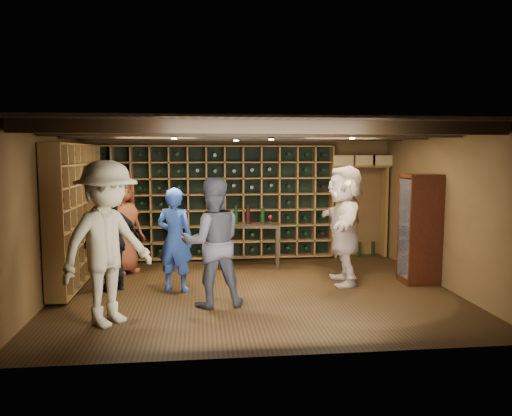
{
  "coord_description": "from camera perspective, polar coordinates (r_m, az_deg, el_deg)",
  "views": [
    {
      "loc": [
        -0.82,
        -7.47,
        2.12
      ],
      "look_at": [
        0.04,
        0.2,
        1.26
      ],
      "focal_mm": 35.0,
      "sensor_mm": 36.0,
      "label": 1
    }
  ],
  "objects": [
    {
      "name": "ground",
      "position": [
        7.81,
        -0.1,
        -9.43
      ],
      "size": [
        6.0,
        6.0,
        0.0
      ],
      "primitive_type": "plane",
      "color": "black",
      "rests_on": "ground"
    },
    {
      "name": "guest_woman_black",
      "position": [
        7.98,
        -16.06,
        -3.7
      ],
      "size": [
        0.95,
        0.82,
        1.53
      ],
      "primitive_type": "imported",
      "rotation": [
        0.0,
        0.0,
        3.75
      ],
      "color": "black",
      "rests_on": "ground"
    },
    {
      "name": "guest_khaki",
      "position": [
        6.39,
        -16.63,
        -3.91
      ],
      "size": [
        1.43,
        1.48,
        2.03
      ],
      "primitive_type": "imported",
      "rotation": [
        0.0,
        0.0,
        0.85
      ],
      "color": "gray",
      "rests_on": "ground"
    },
    {
      "name": "guest_beige",
      "position": [
        8.21,
        10.07,
        -1.89
      ],
      "size": [
        0.79,
        1.84,
        1.92
      ],
      "primitive_type": "imported",
      "rotation": [
        0.0,
        0.0,
        4.58
      ],
      "color": "tan",
      "rests_on": "ground"
    },
    {
      "name": "wine_rack_left",
      "position": [
        8.59,
        -19.86,
        -0.54
      ],
      "size": [
        0.3,
        2.65,
        2.2
      ],
      "color": "brown",
      "rests_on": "ground"
    },
    {
      "name": "room_shell",
      "position": [
        7.57,
        -0.15,
        8.59
      ],
      "size": [
        6.0,
        6.0,
        6.0
      ],
      "color": "#50361B",
      "rests_on": "ground"
    },
    {
      "name": "tasting_table",
      "position": [
        9.2,
        -0.66,
        -2.39
      ],
      "size": [
        1.13,
        0.66,
        1.09
      ],
      "rotation": [
        0.0,
        0.0,
        -0.11
      ],
      "color": "black",
      "rests_on": "ground"
    },
    {
      "name": "guest_red_floral",
      "position": [
        9.05,
        -15.09,
        -1.92
      ],
      "size": [
        0.97,
        0.98,
        1.71
      ],
      "primitive_type": "imported",
      "rotation": [
        0.0,
        0.0,
        0.82
      ],
      "color": "maroon",
      "rests_on": "ground"
    },
    {
      "name": "man_blue_shirt",
      "position": [
        7.75,
        -9.24,
        -3.58
      ],
      "size": [
        0.68,
        0.58,
        1.6
      ],
      "primitive_type": "imported",
      "rotation": [
        0.0,
        0.0,
        2.75
      ],
      "color": "navy",
      "rests_on": "ground"
    },
    {
      "name": "display_cabinet",
      "position": [
        8.54,
        18.18,
        -2.51
      ],
      "size": [
        0.55,
        0.5,
        1.75
      ],
      "color": "black",
      "rests_on": "ground"
    },
    {
      "name": "man_grey_suit",
      "position": [
        6.89,
        -5.02,
        -3.95
      ],
      "size": [
        0.95,
        0.78,
        1.79
      ],
      "primitive_type": "imported",
      "rotation": [
        0.0,
        0.0,
        3.27
      ],
      "color": "black",
      "rests_on": "ground"
    },
    {
      "name": "wine_rack_back",
      "position": [
        9.85,
        -4.62,
        0.66
      ],
      "size": [
        4.65,
        0.3,
        2.2
      ],
      "color": "brown",
      "rests_on": "ground"
    },
    {
      "name": "crate_shelf",
      "position": [
        10.32,
        11.89,
        3.13
      ],
      "size": [
        1.2,
        0.32,
        2.07
      ],
      "color": "brown",
      "rests_on": "ground"
    }
  ]
}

